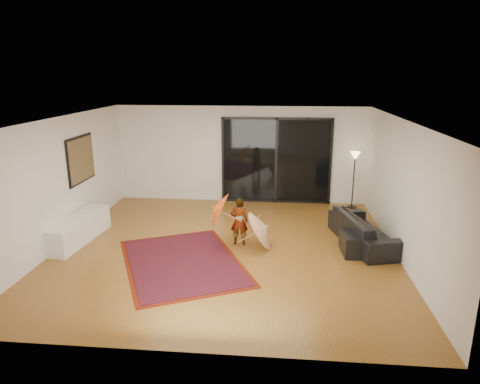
# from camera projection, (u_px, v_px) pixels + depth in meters

# --- Properties ---
(floor) EXTENTS (7.00, 7.00, 0.00)m
(floor) POSITION_uv_depth(u_px,v_px,m) (225.00, 248.00, 9.02)
(floor) COLOR #9E6B2B
(floor) RESTS_ON ground
(ceiling) EXTENTS (7.00, 7.00, 0.00)m
(ceiling) POSITION_uv_depth(u_px,v_px,m) (224.00, 120.00, 8.29)
(ceiling) COLOR white
(ceiling) RESTS_ON wall_back
(wall_back) EXTENTS (7.00, 0.00, 7.00)m
(wall_back) POSITION_uv_depth(u_px,v_px,m) (241.00, 155.00, 12.01)
(wall_back) COLOR silver
(wall_back) RESTS_ON floor
(wall_front) EXTENTS (7.00, 0.00, 7.00)m
(wall_front) POSITION_uv_depth(u_px,v_px,m) (189.00, 259.00, 5.30)
(wall_front) COLOR silver
(wall_front) RESTS_ON floor
(wall_left) EXTENTS (0.00, 7.00, 7.00)m
(wall_left) POSITION_uv_depth(u_px,v_px,m) (60.00, 183.00, 8.97)
(wall_left) COLOR silver
(wall_left) RESTS_ON floor
(wall_right) EXTENTS (0.00, 7.00, 7.00)m
(wall_right) POSITION_uv_depth(u_px,v_px,m) (403.00, 191.00, 8.34)
(wall_right) COLOR silver
(wall_right) RESTS_ON floor
(sliding_door) EXTENTS (3.06, 0.07, 2.40)m
(sliding_door) POSITION_uv_depth(u_px,v_px,m) (276.00, 161.00, 11.93)
(sliding_door) COLOR black
(sliding_door) RESTS_ON wall_back
(painting) EXTENTS (0.04, 1.28, 1.08)m
(painting) POSITION_uv_depth(u_px,v_px,m) (81.00, 159.00, 9.84)
(painting) COLOR black
(painting) RESTS_ON wall_left
(media_console) EXTENTS (0.66, 2.00, 0.55)m
(media_console) POSITION_uv_depth(u_px,v_px,m) (79.00, 229.00, 9.35)
(media_console) COLOR white
(media_console) RESTS_ON floor
(speaker) EXTENTS (0.33, 0.33, 0.28)m
(speaker) POSITION_uv_depth(u_px,v_px,m) (84.00, 231.00, 9.61)
(speaker) COLOR #424244
(speaker) RESTS_ON floor
(persian_rug) EXTENTS (3.18, 3.59, 0.02)m
(persian_rug) POSITION_uv_depth(u_px,v_px,m) (182.00, 262.00, 8.36)
(persian_rug) COLOR #5C1507
(persian_rug) RESTS_ON floor
(sofa) EXTENTS (1.35, 2.30, 0.63)m
(sofa) POSITION_uv_depth(u_px,v_px,m) (364.00, 230.00, 9.19)
(sofa) COLOR black
(sofa) RESTS_ON floor
(ottoman) EXTENTS (0.80, 0.80, 0.43)m
(ottoman) POSITION_uv_depth(u_px,v_px,m) (361.00, 243.00, 8.73)
(ottoman) COLOR black
(ottoman) RESTS_ON floor
(floor_lamp) EXTENTS (0.27, 0.27, 1.55)m
(floor_lamp) POSITION_uv_depth(u_px,v_px,m) (355.00, 164.00, 11.43)
(floor_lamp) COLOR black
(floor_lamp) RESTS_ON floor
(child) EXTENTS (0.38, 0.26, 1.03)m
(child) POSITION_uv_depth(u_px,v_px,m) (239.00, 221.00, 9.12)
(child) COLOR #999999
(child) RESTS_ON floor
(parasol_orange) EXTENTS (0.51, 0.84, 0.87)m
(parasol_orange) POSITION_uv_depth(u_px,v_px,m) (213.00, 212.00, 9.06)
(parasol_orange) COLOR #E4440C
(parasol_orange) RESTS_ON child
(parasol_white) EXTENTS (0.63, 0.88, 0.95)m
(parasol_white) POSITION_uv_depth(u_px,v_px,m) (267.00, 225.00, 8.92)
(parasol_white) COLOR beige
(parasol_white) RESTS_ON floor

